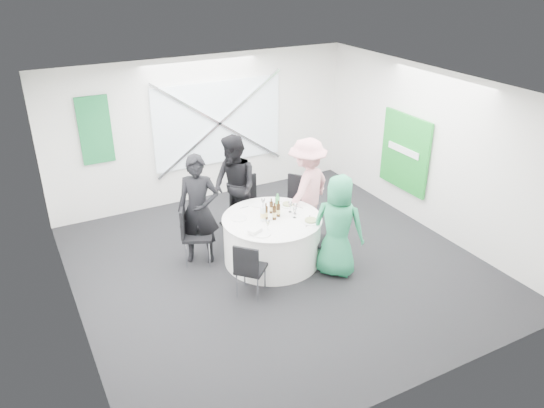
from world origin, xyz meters
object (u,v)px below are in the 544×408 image
banquet_table (272,239)px  person_man_back_left (199,210)px  chair_back (247,198)px  chair_front_right (337,239)px  chair_front_left (249,266)px  chair_back_left (192,230)px  chair_back_right (297,200)px  person_woman_pink (307,189)px  person_man_back (234,187)px  person_woman_green (338,226)px  clear_water_bottle (263,214)px  green_water_bottle (277,205)px

banquet_table → person_man_back_left: bearing=150.8°
chair_back → chair_front_right: (0.63, -1.88, -0.05)m
chair_front_left → chair_back_left: bearing=-27.1°
chair_back_right → person_woman_pink: size_ratio=0.58×
person_woman_pink → person_man_back: bearing=-57.1°
person_man_back_left → person_woman_green: person_man_back_left is taller
person_woman_pink → person_man_back_left: bearing=-29.7°
person_woman_pink → chair_back_left: bearing=-29.1°
clear_water_bottle → person_woman_pink: bearing=23.7°
chair_back → person_woman_pink: 1.12m
chair_back → person_woman_green: bearing=-67.4°
chair_back_left → clear_water_bottle: (0.97, -0.55, 0.30)m
chair_front_right → chair_front_left: size_ratio=1.02×
chair_front_left → green_water_bottle: (0.92, 0.86, 0.39)m
chair_back_left → chair_front_left: 1.32m
chair_back_left → green_water_bottle: bearing=-81.8°
person_woman_pink → clear_water_bottle: bearing=-3.1°
chair_back → clear_water_bottle: 1.31m
chair_front_left → person_woman_pink: size_ratio=0.49×
banquet_table → person_woman_pink: (0.91, 0.46, 0.50)m
chair_back_right → chair_front_right: (-0.05, -1.32, -0.09)m
banquet_table → green_water_bottle: bearing=38.4°
chair_front_left → green_water_bottle: size_ratio=2.69×
chair_front_left → clear_water_bottle: clear_water_bottle is taller
person_man_back → chair_front_left: bearing=-26.5°
chair_front_right → person_woman_green: 0.33m
chair_back → clear_water_bottle: size_ratio=3.25×
person_woman_pink → person_woman_green: (-0.21, -1.23, -0.08)m
chair_back → person_man_back_left: (-1.15, -0.67, 0.33)m
person_man_back → clear_water_bottle: person_man_back is taller
chair_back → chair_front_left: (-0.91, -1.94, -0.06)m
person_woman_pink → chair_back: bearing=-72.0°
chair_back_left → person_woman_pink: 2.07m
green_water_bottle → person_man_back_left: bearing=160.1°
person_man_back → green_water_bottle: 1.00m
chair_front_left → chair_back: bearing=-68.8°
banquet_table → chair_back_right: (0.84, 0.66, 0.22)m
chair_front_right → person_man_back_left: (-1.78, 1.21, 0.38)m
banquet_table → chair_back: chair_back is taller
chair_back_right → person_woman_green: bearing=-43.7°
person_man_back_left → green_water_bottle: 1.24m
clear_water_bottle → banquet_table: bearing=4.3°
chair_back_left → clear_water_bottle: clear_water_bottle is taller
chair_front_left → person_woman_pink: bearing=-98.4°
person_woman_green → chair_front_left: bearing=45.7°
person_woman_green → green_water_bottle: bearing=-11.8°
green_water_bottle → person_woman_pink: bearing=23.7°
person_man_back_left → person_woman_green: 2.15m
person_woman_green → chair_back: bearing=-26.9°
person_woman_pink → person_woman_green: bearing=53.6°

